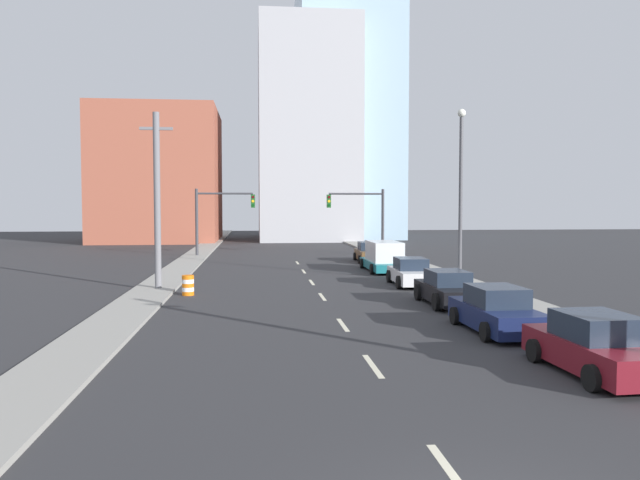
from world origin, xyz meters
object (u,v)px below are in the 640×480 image
traffic_signal_left (215,212)px  traffic_signal_right (365,212)px  street_lamp (461,184)px  box_truck_teal (384,257)px  utility_pole_left_mid (157,200)px  sedan_white (411,273)px  sedan_brown (369,253)px  sedan_maroon (596,347)px  traffic_barrel (188,285)px  sedan_black (447,289)px  sedan_navy (496,311)px

traffic_signal_left → traffic_signal_right: size_ratio=1.00×
traffic_signal_left → street_lamp: bearing=-54.4°
traffic_signal_right → box_truck_teal: traffic_signal_right is taller
traffic_signal_left → utility_pole_left_mid: (-1.46, -20.93, 0.79)m
sedan_white → sedan_brown: bearing=90.3°
sedan_maroon → street_lamp: bearing=79.9°
traffic_barrel → sedan_brown: 20.37m
utility_pole_left_mid → traffic_barrel: utility_pole_left_mid is taller
traffic_signal_right → sedan_maroon: (-0.85, -37.80, -3.03)m
street_lamp → sedan_brown: street_lamp is taller
utility_pole_left_mid → sedan_brown: size_ratio=1.89×
traffic_barrel → sedan_brown: bearing=54.9°
traffic_barrel → sedan_white: sedan_white is taller
utility_pole_left_mid → box_truck_teal: bearing=31.3°
traffic_signal_right → utility_pole_left_mid: 25.26m
utility_pole_left_mid → sedan_black: size_ratio=1.89×
traffic_signal_left → traffic_barrel: 22.96m
sedan_maroon → sedan_white: (-0.28, 17.61, -0.02)m
traffic_barrel → traffic_signal_right: bearing=61.2°
street_lamp → sedan_maroon: (-2.47, -17.84, -4.66)m
traffic_signal_left → sedan_black: (11.47, -26.73, -3.05)m
box_truck_teal → sedan_white: bearing=-89.9°
sedan_navy → sedan_white: sedan_navy is taller
sedan_maroon → sedan_white: 17.61m
sedan_brown → street_lamp: bearing=-78.2°
traffic_signal_right → street_lamp: 20.09m
traffic_signal_right → utility_pole_left_mid: bearing=-124.0°
utility_pole_left_mid → sedan_white: bearing=3.3°
sedan_black → street_lamp: bearing=67.6°
traffic_signal_right → box_truck_teal: 13.36m
sedan_maroon → sedan_navy: 5.34m
sedan_brown → sedan_maroon: bearing=-88.1°
traffic_barrel → sedan_white: size_ratio=0.21×
sedan_brown → utility_pole_left_mid: bearing=-129.9°
traffic_barrel → street_lamp: size_ratio=0.10×
utility_pole_left_mid → sedan_navy: size_ratio=1.89×
street_lamp → sedan_navy: size_ratio=2.01×
sedan_brown → sedan_white: bearing=-89.5°
sedan_white → utility_pole_left_mid: bearing=-174.9°
utility_pole_left_mid → sedan_white: utility_pole_left_mid is taller
traffic_signal_right → sedan_white: 20.45m
sedan_black → traffic_barrel: bearing=160.5°
sedan_black → traffic_signal_left: bearing=113.3°
traffic_signal_right → sedan_white: traffic_signal_right is taller
sedan_navy → box_truck_teal: box_truck_teal is taller
utility_pole_left_mid → traffic_barrel: bearing=-47.4°
traffic_signal_right → street_lamp: bearing=-85.4°
traffic_signal_right → sedan_white: size_ratio=1.25×
sedan_black → sedan_white: bearing=89.6°
traffic_signal_left → utility_pole_left_mid: size_ratio=0.64×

